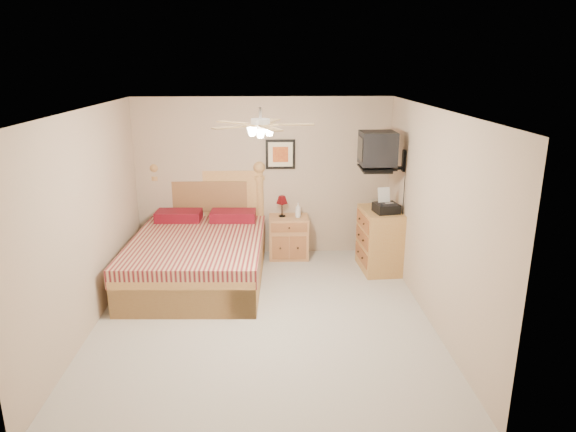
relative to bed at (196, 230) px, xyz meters
name	(u,v)px	position (x,y,z in m)	size (l,w,h in m)	color
floor	(264,316)	(0.93, -1.12, -0.76)	(4.50, 4.50, 0.00)	#A9A398
ceiling	(261,110)	(0.93, -1.12, 1.74)	(4.00, 4.50, 0.04)	white
wall_back	(263,177)	(0.93, 1.13, 0.49)	(4.00, 0.04, 2.50)	tan
wall_front	(260,308)	(0.93, -3.37, 0.49)	(4.00, 0.04, 2.50)	tan
wall_left	(88,221)	(-1.07, -1.12, 0.49)	(0.04, 4.50, 2.50)	tan
wall_right	(432,217)	(2.93, -1.12, 0.49)	(0.04, 4.50, 2.50)	tan
bed	(196,230)	(0.00, 0.00, 0.00)	(1.78, 2.33, 1.51)	#C0854A
nightstand	(289,237)	(1.32, 0.88, -0.42)	(0.62, 0.46, 0.67)	tan
table_lamp	(282,206)	(1.22, 0.92, 0.08)	(0.18, 0.18, 0.33)	#55080D
lotion_bottle	(298,210)	(1.47, 0.86, 0.03)	(0.09, 0.09, 0.24)	white
framed_picture	(280,154)	(1.20, 1.11, 0.86)	(0.46, 0.04, 0.46)	black
dresser	(380,240)	(2.66, 0.32, -0.29)	(0.55, 0.79, 0.93)	#A56731
fax_machine	(387,201)	(2.69, 0.18, 0.35)	(0.32, 0.34, 0.34)	black
magazine_lower	(375,203)	(2.62, 0.65, 0.18)	(0.19, 0.25, 0.02)	beige
magazine_upper	(376,202)	(2.64, 0.64, 0.21)	(0.17, 0.23, 0.02)	gray
wall_tv	(388,151)	(2.68, 0.22, 1.05)	(0.56, 0.46, 0.58)	black
ceiling_fan	(261,125)	(0.93, -1.32, 1.60)	(1.14, 1.14, 0.28)	white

